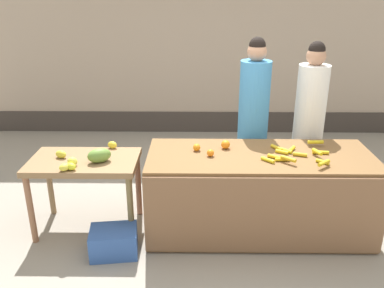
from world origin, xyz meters
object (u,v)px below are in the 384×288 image
(vendor_woman_blue_shirt, at_px, (253,122))
(produce_sack, at_px, (168,180))
(produce_crate, at_px, (114,242))
(vendor_woman_white_shirt, at_px, (309,124))

(vendor_woman_blue_shirt, height_order, produce_sack, vendor_woman_blue_shirt)
(produce_sack, bearing_deg, vendor_woman_blue_shirt, 0.95)
(produce_crate, height_order, produce_sack, produce_sack)
(vendor_woman_blue_shirt, height_order, vendor_woman_white_shirt, vendor_woman_blue_shirt)
(produce_crate, relative_size, produce_sack, 0.98)
(vendor_woman_blue_shirt, relative_size, produce_sack, 4.25)
(vendor_woman_white_shirt, relative_size, produce_sack, 4.15)
(produce_crate, distance_m, produce_sack, 1.21)
(produce_sack, bearing_deg, vendor_woman_white_shirt, 0.93)
(vendor_woman_white_shirt, distance_m, produce_crate, 2.49)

